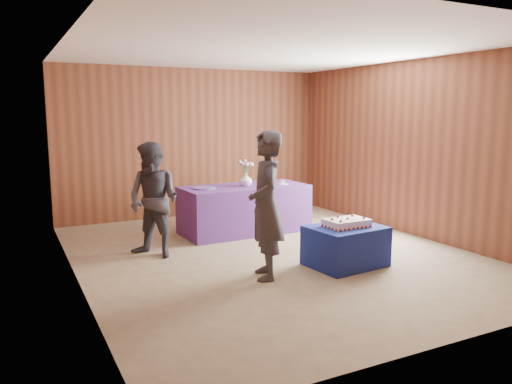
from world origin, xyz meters
TOP-DOWN VIEW (x-y plane):
  - ground at (0.00, 0.00)m, footprint 6.00×6.00m
  - room_shell at (0.00, 0.00)m, footprint 5.04×6.04m
  - cake_table at (0.59, -0.85)m, footprint 0.97×0.79m
  - serving_table at (0.23, 1.33)m, footprint 2.03×0.97m
  - sheet_cake at (0.59, -0.85)m, footprint 0.56×0.39m
  - vase at (0.24, 1.31)m, footprint 0.21×0.21m
  - flower_spray at (0.24, 1.31)m, footprint 0.25×0.24m
  - platter at (-0.45, 1.35)m, footprint 0.39×0.39m
  - plate at (0.86, 1.21)m, footprint 0.21×0.21m
  - cake_slice at (0.86, 1.21)m, footprint 0.08×0.08m
  - knife at (0.97, 1.06)m, footprint 0.26×0.04m
  - guest_left at (-0.52, -0.80)m, footprint 0.58×0.72m
  - guest_right at (-1.44, 0.62)m, footprint 0.91×0.94m

SIDE VIEW (x-z plane):
  - ground at x=0.00m, z-range 0.00..0.00m
  - cake_table at x=0.59m, z-range 0.00..0.50m
  - serving_table at x=0.23m, z-range 0.00..0.75m
  - sheet_cake at x=0.59m, z-range 0.48..0.61m
  - knife at x=0.97m, z-range 0.75..0.75m
  - plate at x=0.86m, z-range 0.75..0.76m
  - platter at x=-0.45m, z-range 0.75..0.77m
  - guest_right at x=-1.44m, z-range 0.00..1.53m
  - cake_slice at x=0.86m, z-range 0.75..0.83m
  - vase at x=0.24m, z-range 0.75..0.95m
  - guest_left at x=-0.52m, z-range 0.00..1.71m
  - flower_spray at x=0.24m, z-range 1.02..1.21m
  - room_shell at x=0.00m, z-range 0.44..3.16m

